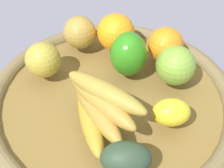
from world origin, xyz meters
The scene contains 11 objects.
ground_plane centered at (0.00, 0.00, 0.00)m, with size 2.40×2.40×0.00m, color slate.
basket centered at (0.00, 0.00, 0.02)m, with size 0.47×0.47×0.03m.
lemon_0 centered at (0.09, 0.08, 0.06)m, with size 0.06×0.05×0.05m, color yellow.
banana_bunch centered at (0.06, -0.04, 0.07)m, with size 0.16×0.12×0.08m.
orange_0 centered at (-0.07, 0.13, 0.07)m, with size 0.07×0.07×0.07m, color orange.
bell_pepper centered at (-0.05, 0.04, 0.08)m, with size 0.08×0.07×0.09m, color #328C1C.
apple_0 centered at (0.00, 0.12, 0.07)m, with size 0.07×0.07×0.07m, color #82AD3C.
apple_1 centered at (-0.08, -0.11, 0.07)m, with size 0.07×0.07×0.07m, color gold.
avocado centered at (0.16, -0.02, 0.06)m, with size 0.08×0.05×0.05m, color #2F4530.
apple_2 centered at (-0.15, -0.03, 0.07)m, with size 0.07×0.07×0.07m, color #B48D3C.
orange_1 centered at (-0.13, 0.04, 0.07)m, with size 0.08×0.08×0.08m, color orange.
Camera 1 is at (0.41, -0.11, 0.46)m, focal length 52.13 mm.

